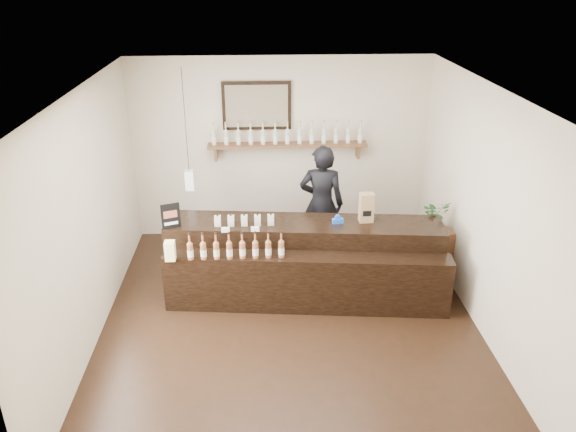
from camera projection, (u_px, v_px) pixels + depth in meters
The scene contains 10 objects.
ground at pixel (289, 319), 6.90m from camera, with size 5.00×5.00×0.00m, color black.
room_shell at pixel (289, 191), 6.20m from camera, with size 5.00×5.00×5.00m.
back_wall_decor at pixel (271, 129), 8.34m from camera, with size 2.66×0.96×1.69m.
counter at pixel (304, 263), 7.24m from camera, with size 3.58×1.29×1.15m.
promo_sign at pixel (171, 216), 6.92m from camera, with size 0.23×0.10×0.33m.
paper_bag at pixel (366, 208), 7.10m from camera, with size 0.18×0.14×0.38m.
tape_dispenser at pixel (338, 220), 7.10m from camera, with size 0.15×0.08×0.12m.
side_cabinet at pixel (431, 252), 7.71m from camera, with size 0.49×0.59×0.75m.
potted_plant at pixel (435, 214), 7.47m from camera, with size 0.36×0.31×0.40m, color #265F26.
shopkeeper at pixel (322, 197), 7.94m from camera, with size 0.72×0.47×1.97m, color black.
Camera 1 is at (-0.32, -5.76, 4.00)m, focal length 35.00 mm.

